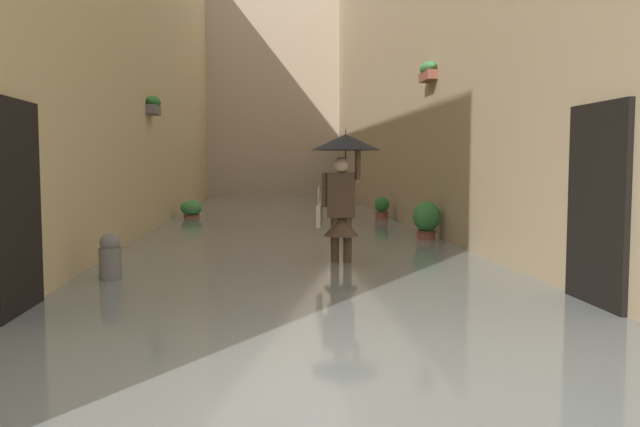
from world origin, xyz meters
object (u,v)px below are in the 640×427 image
at_px(potted_plant_near_left, 382,211).
at_px(potted_plant_near_right, 191,211).
at_px(mooring_bollard, 110,265).
at_px(person_wading, 343,174).
at_px(potted_plant_far_left, 426,222).

distance_m(potted_plant_near_left, potted_plant_near_right, 4.89).
bearing_deg(mooring_bollard, potted_plant_near_right, -90.08).
xyz_separation_m(person_wading, potted_plant_near_left, (-1.84, -6.89, -1.04)).
distance_m(potted_plant_near_right, mooring_bollard, 8.97).
distance_m(person_wading, potted_plant_far_left, 3.33).
height_order(potted_plant_far_left, mooring_bollard, potted_plant_far_left).
relative_size(person_wading, mooring_bollard, 2.69).
relative_size(potted_plant_near_left, potted_plant_far_left, 0.85).
xyz_separation_m(person_wading, potted_plant_near_right, (2.96, -7.84, -1.08)).
height_order(potted_plant_near_left, potted_plant_far_left, potted_plant_far_left).
height_order(person_wading, mooring_bollard, person_wading).
bearing_deg(mooring_bollard, potted_plant_far_left, -142.42).
bearing_deg(person_wading, potted_plant_near_left, -104.94).
bearing_deg(person_wading, potted_plant_near_right, -69.32).
xyz_separation_m(potted_plant_far_left, mooring_bollard, (4.84, 3.73, -0.14)).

